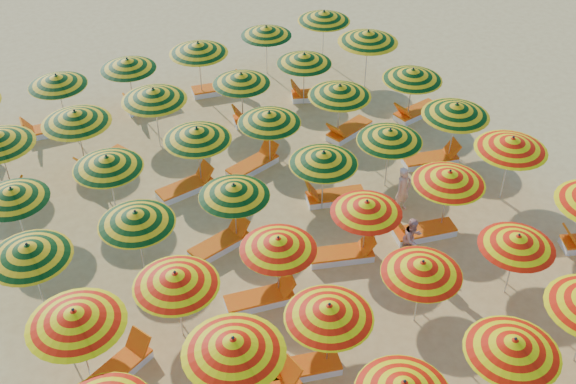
{
  "coord_description": "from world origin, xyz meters",
  "views": [
    {
      "loc": [
        -7.33,
        -12.46,
        13.23
      ],
      "look_at": [
        0.0,
        0.5,
        1.6
      ],
      "focal_mm": 45.0,
      "sensor_mm": 36.0,
      "label": 1
    }
  ],
  "objects_px": {
    "lounger_7": "(118,369)",
    "lounger_12": "(334,197)",
    "umbrella_40": "(304,59)",
    "lounger_23": "(49,129)",
    "lounger_5": "(301,368)",
    "umbrella_26": "(234,190)",
    "umbrella_21": "(367,207)",
    "umbrella_34": "(340,91)",
    "beachgoer_b": "(412,239)",
    "umbrella_31": "(107,162)",
    "umbrella_35": "(413,74)",
    "umbrella_22": "(449,177)",
    "umbrella_23": "(512,144)",
    "umbrella_28": "(390,135)",
    "lounger_11": "(221,244)",
    "lounger_20": "(258,118)",
    "lounger_9": "(343,254)",
    "umbrella_30": "(12,194)",
    "umbrella_19": "(176,279)",
    "umbrella_32": "(197,134)",
    "umbrella_38": "(154,95)",
    "umbrella_9": "(514,346)",
    "lounger_21": "(314,95)",
    "umbrella_43": "(57,80)",
    "lounger_15": "(254,165)",
    "umbrella_41": "(368,37)",
    "lounger_16": "(348,130)",
    "umbrella_27": "(324,158)",
    "umbrella_13": "(233,346)",
    "umbrella_25": "(136,218)",
    "umbrella_47": "(324,16)",
    "lounger_14": "(187,187)",
    "umbrella_16": "(518,241)",
    "umbrella_24": "(28,251)",
    "lounger_10": "(423,232)",
    "umbrella_18": "(75,317)",
    "umbrella_45": "(198,48)",
    "umbrella_44": "(128,64)",
    "umbrella_33": "(269,118)",
    "umbrella_14": "(329,311)",
    "lounger_17": "(416,112)",
    "umbrella_37": "(75,117)",
    "umbrella_46": "(266,31)",
    "lounger_19": "(103,163)",
    "umbrella_29": "(456,110)",
    "lounger_13": "(431,159)"
  },
  "relations": [
    {
      "from": "lounger_16",
      "to": "lounger_17",
      "type": "relative_size",
      "value": 1.02
    },
    {
      "from": "lounger_9",
      "to": "umbrella_30",
      "type": "bearing_deg",
      "value": 166.32
    },
    {
      "from": "lounger_12",
      "to": "lounger_5",
      "type": "bearing_deg",
      "value": 68.17
    },
    {
      "from": "lounger_12",
      "to": "lounger_21",
      "type": "xyz_separation_m",
      "value": [
        2.52,
        5.29,
        0.0
      ]
    },
    {
      "from": "umbrella_14",
      "to": "lounger_21",
      "type": "relative_size",
      "value": 1.17
    },
    {
      "from": "umbrella_9",
      "to": "umbrella_38",
      "type": "distance_m",
      "value": 13.14
    },
    {
      "from": "umbrella_29",
      "to": "umbrella_35",
      "type": "bearing_deg",
      "value": 83.52
    },
    {
      "from": "umbrella_21",
      "to": "umbrella_18",
      "type": "bearing_deg",
      "value": -177.9
    },
    {
      "from": "lounger_15",
      "to": "lounger_11",
      "type": "bearing_deg",
      "value": -145.13
    },
    {
      "from": "umbrella_13",
      "to": "lounger_9",
      "type": "height_order",
      "value": "umbrella_13"
    },
    {
      "from": "umbrella_9",
      "to": "beachgoer_b",
      "type": "bearing_deg",
      "value": 76.16
    },
    {
      "from": "umbrella_40",
      "to": "lounger_5",
      "type": "relative_size",
      "value": 1.31
    },
    {
      "from": "umbrella_24",
      "to": "umbrella_32",
      "type": "distance_m",
      "value": 6.0
    },
    {
      "from": "lounger_20",
      "to": "beachgoer_b",
      "type": "relative_size",
      "value": 1.43
    },
    {
      "from": "umbrella_26",
      "to": "umbrella_35",
      "type": "relative_size",
      "value": 0.79
    },
    {
      "from": "umbrella_16",
      "to": "lounger_20",
      "type": "height_order",
      "value": "umbrella_16"
    },
    {
      "from": "umbrella_35",
      "to": "lounger_19",
      "type": "bearing_deg",
      "value": 165.09
    },
    {
      "from": "lounger_20",
      "to": "lounger_21",
      "type": "xyz_separation_m",
      "value": [
        2.48,
        0.39,
        0.0
      ]
    },
    {
      "from": "umbrella_37",
      "to": "lounger_19",
      "type": "height_order",
      "value": "umbrella_37"
    },
    {
      "from": "lounger_7",
      "to": "lounger_21",
      "type": "height_order",
      "value": "same"
    },
    {
      "from": "umbrella_31",
      "to": "umbrella_32",
      "type": "xyz_separation_m",
      "value": [
        2.67,
        0.02,
        0.04
      ]
    },
    {
      "from": "umbrella_22",
      "to": "umbrella_37",
      "type": "xyz_separation_m",
      "value": [
        -7.76,
        7.63,
        0.1
      ]
    },
    {
      "from": "umbrella_34",
      "to": "umbrella_26",
      "type": "bearing_deg",
      "value": -150.92
    },
    {
      "from": "umbrella_13",
      "to": "umbrella_45",
      "type": "xyz_separation_m",
      "value": [
        4.72,
        12.4,
        -0.08
      ]
    },
    {
      "from": "umbrella_31",
      "to": "umbrella_35",
      "type": "distance_m",
      "value": 10.2
    },
    {
      "from": "umbrella_22",
      "to": "umbrella_23",
      "type": "bearing_deg",
      "value": 6.41
    },
    {
      "from": "beachgoer_b",
      "to": "lounger_5",
      "type": "bearing_deg",
      "value": -165.41
    },
    {
      "from": "umbrella_13",
      "to": "umbrella_25",
      "type": "relative_size",
      "value": 1.3
    },
    {
      "from": "lounger_5",
      "to": "umbrella_26",
      "type": "bearing_deg",
      "value": -82.18
    },
    {
      "from": "umbrella_31",
      "to": "lounger_15",
      "type": "height_order",
      "value": "umbrella_31"
    },
    {
      "from": "umbrella_35",
      "to": "lounger_14",
      "type": "distance_m",
      "value": 8.21
    },
    {
      "from": "lounger_12",
      "to": "umbrella_21",
      "type": "bearing_deg",
      "value": 92.82
    },
    {
      "from": "lounger_12",
      "to": "lounger_13",
      "type": "distance_m",
      "value": 3.67
    },
    {
      "from": "lounger_7",
      "to": "umbrella_23",
      "type": "bearing_deg",
      "value": -20.4
    },
    {
      "from": "umbrella_37",
      "to": "umbrella_46",
      "type": "distance_m",
      "value": 8.25
    },
    {
      "from": "umbrella_19",
      "to": "umbrella_32",
      "type": "bearing_deg",
      "value": 61.5
    },
    {
      "from": "umbrella_45",
      "to": "umbrella_30",
      "type": "bearing_deg",
      "value": -146.61
    },
    {
      "from": "umbrella_27",
      "to": "umbrella_32",
      "type": "distance_m",
      "value": 3.75
    },
    {
      "from": "umbrella_47",
      "to": "umbrella_23",
      "type": "bearing_deg",
      "value": -89.69
    },
    {
      "from": "lounger_7",
      "to": "lounger_12",
      "type": "height_order",
      "value": "same"
    },
    {
      "from": "umbrella_44",
      "to": "lounger_23",
      "type": "relative_size",
      "value": 1.4
    },
    {
      "from": "umbrella_37",
      "to": "lounger_7",
      "type": "distance_m",
      "value": 8.33
    },
    {
      "from": "umbrella_21",
      "to": "umbrella_38",
      "type": "bearing_deg",
      "value": 109.95
    },
    {
      "from": "umbrella_28",
      "to": "umbrella_35",
      "type": "distance_m",
      "value": 3.69
    },
    {
      "from": "umbrella_40",
      "to": "umbrella_43",
      "type": "distance_m",
      "value": 8.14
    },
    {
      "from": "umbrella_38",
      "to": "lounger_10",
      "type": "distance_m",
      "value": 9.19
    },
    {
      "from": "umbrella_40",
      "to": "lounger_23",
      "type": "relative_size",
      "value": 1.34
    },
    {
      "from": "umbrella_33",
      "to": "lounger_11",
      "type": "distance_m",
      "value": 4.3
    },
    {
      "from": "umbrella_41",
      "to": "lounger_16",
      "type": "xyz_separation_m",
      "value": [
        -2.27,
        -2.36,
        -1.85
      ]
    },
    {
      "from": "umbrella_28",
      "to": "lounger_11",
      "type": "distance_m",
      "value": 5.75
    }
  ]
}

